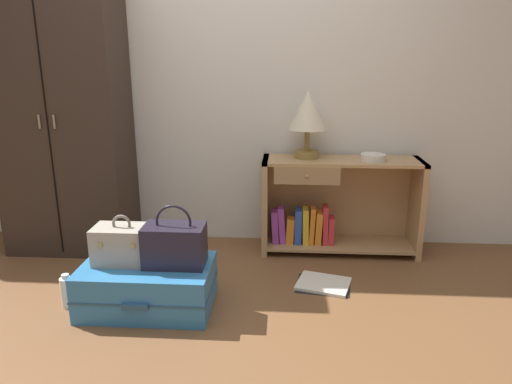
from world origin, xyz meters
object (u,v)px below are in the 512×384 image
object	(u,v)px
wardrobe	(63,117)
open_book_on_floor	(323,284)
table_lamp	(308,113)
bottle	(67,292)
train_case	(123,244)
bookshelf	(332,206)
suitcase_large	(148,286)
bowl	(373,157)
handbag	(175,244)

from	to	relation	value
wardrobe	open_book_on_floor	world-z (taller)	wardrobe
table_lamp	bottle	distance (m)	1.90
wardrobe	train_case	distance (m)	1.21
table_lamp	bookshelf	bearing A→B (deg)	-4.77
bookshelf	suitcase_large	distance (m)	1.44
wardrobe	bowl	distance (m)	2.17
bottle	table_lamp	bearing A→B (deg)	34.81
wardrobe	open_book_on_floor	size ratio (longest dim) A/B	5.18
table_lamp	train_case	bearing A→B (deg)	-139.27
wardrobe	bookshelf	world-z (taller)	wardrobe
handbag	open_book_on_floor	world-z (taller)	handbag
wardrobe	bookshelf	size ratio (longest dim) A/B	1.73
bookshelf	handbag	distance (m)	1.30
bowl	suitcase_large	distance (m)	1.71
table_lamp	wardrobe	bearing A→B (deg)	-177.36
open_book_on_floor	wardrobe	bearing A→B (deg)	163.97
bookshelf	open_book_on_floor	distance (m)	0.67
table_lamp	train_case	xyz separation A→B (m)	(-1.04, -0.90, -0.63)
open_book_on_floor	bookshelf	bearing A→B (deg)	81.16
bowl	wardrobe	bearing A→B (deg)	-179.45
handbag	open_book_on_floor	xyz separation A→B (m)	(0.85, 0.31, -0.37)
wardrobe	bottle	distance (m)	1.28
train_case	bottle	size ratio (longest dim) A/B	1.60
suitcase_large	bottle	size ratio (longest dim) A/B	3.66
wardrobe	bookshelf	distance (m)	2.00
bowl	bottle	world-z (taller)	bowl
bookshelf	bowl	size ratio (longest dim) A/B	6.61
suitcase_large	handbag	xyz separation A→B (m)	(0.16, 0.01, 0.25)
bottle	train_case	bearing A→B (deg)	9.58
bowl	open_book_on_floor	distance (m)	0.95
bowl	train_case	distance (m)	1.75
suitcase_large	train_case	xyz separation A→B (m)	(-0.13, 0.03, 0.24)
bowl	open_book_on_floor	xyz separation A→B (m)	(-0.35, -0.54, -0.70)
bookshelf	open_book_on_floor	size ratio (longest dim) A/B	2.99
wardrobe	bowl	bearing A→B (deg)	0.55
wardrobe	train_case	size ratio (longest dim) A/B	6.03
table_lamp	handbag	xyz separation A→B (m)	(-0.75, -0.91, -0.61)
bottle	open_book_on_floor	bearing A→B (deg)	13.59
wardrobe	suitcase_large	bearing A→B (deg)	-46.97
wardrobe	handbag	world-z (taller)	wardrobe
wardrobe	bottle	world-z (taller)	wardrobe
bookshelf	train_case	bearing A→B (deg)	-144.50
bookshelf	bottle	size ratio (longest dim) A/B	5.58
bottle	open_book_on_floor	distance (m)	1.52
suitcase_large	open_book_on_floor	xyz separation A→B (m)	(1.01, 0.33, -0.12)
bowl	train_case	bearing A→B (deg)	-150.67
suitcase_large	bottle	world-z (taller)	suitcase_large
bowl	handbag	world-z (taller)	bowl
wardrobe	train_case	xyz separation A→B (m)	(0.66, -0.82, -0.60)
train_case	wardrobe	bearing A→B (deg)	128.80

